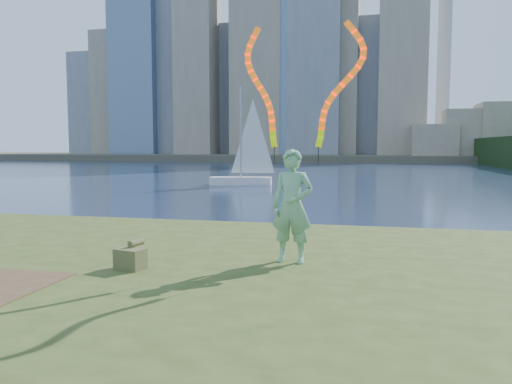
# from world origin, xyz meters

# --- Properties ---
(ground) EXTENTS (320.00, 320.00, 0.00)m
(ground) POSITION_xyz_m (0.00, 0.00, 0.00)
(ground) COLOR #1A2742
(ground) RESTS_ON ground
(grassy_knoll) EXTENTS (20.00, 18.00, 0.80)m
(grassy_knoll) POSITION_xyz_m (0.00, -2.30, 0.34)
(grassy_knoll) COLOR #354418
(grassy_knoll) RESTS_ON ground
(far_shore) EXTENTS (320.00, 40.00, 1.20)m
(far_shore) POSITION_xyz_m (0.00, 95.00, 0.60)
(far_shore) COLOR #4C4738
(far_shore) RESTS_ON ground
(woman_with_ribbons) EXTENTS (2.15, 0.52, 4.25)m
(woman_with_ribbons) POSITION_xyz_m (2.48, -0.14, 2.19)
(woman_with_ribbons) COLOR #13712F
(woman_with_ribbons) RESTS_ON grassy_knoll
(canvas_bag) EXTENTS (0.51, 0.57, 0.43)m
(canvas_bag) POSITION_xyz_m (0.04, -1.19, 0.98)
(canvas_bag) COLOR #4D4E2A
(canvas_bag) RESTS_ON grassy_knoll
(sailboat) EXTENTS (4.64, 1.96, 6.97)m
(sailboat) POSITION_xyz_m (-5.02, 25.96, 1.20)
(sailboat) COLOR silver
(sailboat) RESTS_ON ground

